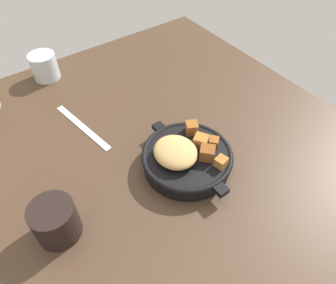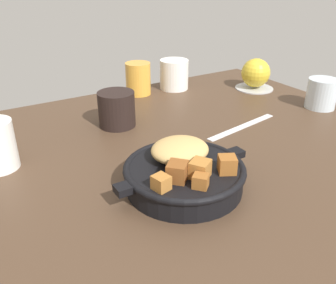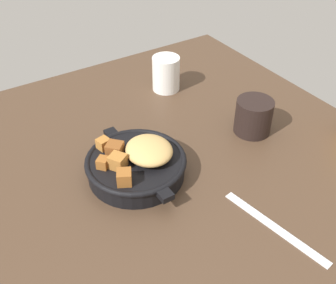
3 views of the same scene
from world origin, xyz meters
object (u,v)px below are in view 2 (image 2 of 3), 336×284
Objects in this scene: cast_iron_skillet at (184,171)px; ceramic_mug_white at (174,74)px; water_glass_short at (322,93)px; red_apple at (256,73)px; coffee_mug_dark at (117,109)px; juice_glass_amber at (138,79)px; butter_knife at (242,126)px.

ceramic_mug_white reaches higher than cast_iron_skillet.
water_glass_short is 0.88× the size of ceramic_mug_white.
cast_iron_skillet is 3.22× the size of water_glass_short.
red_apple is 20.59cm from water_glass_short.
water_glass_short is 51.69cm from coffee_mug_dark.
juice_glass_amber is (-31.28, 13.59, -0.33)cm from red_apple.
ceramic_mug_white is at bearing 148.21° from red_apple.
juice_glass_amber is at bearing 156.51° from red_apple.
butter_knife is 2.60× the size of coffee_mug_dark.
juice_glass_amber reaches higher than water_glass_short.
water_glass_short is at bearing -54.40° from ceramic_mug_white.
butter_knife is 34.60cm from juice_glass_amber.
red_apple is 29.77cm from butter_knife.
butter_knife is 32.26cm from ceramic_mug_white.
cast_iron_skillet is 51.73cm from water_glass_short.
ceramic_mug_white is 1.03× the size of coffee_mug_dark.
red_apple is 0.39× the size of butter_knife.
red_apple is 45.83cm from coffee_mug_dark.
juice_glass_amber is at bearing 96.15° from butter_knife.
ceramic_mug_white reaches higher than butter_knife.
coffee_mug_dark is (-25.54, -16.32, -0.29)cm from ceramic_mug_white.
red_apple and juice_glass_amber have the same top height.
coffee_mug_dark is (-14.38, -17.44, -0.47)cm from juice_glass_amber.
coffee_mug_dark is (-45.66, -3.85, -0.79)cm from red_apple.
red_apple is at bearing -31.79° from ceramic_mug_white.
ceramic_mug_white is 30.31cm from coffee_mug_dark.
ceramic_mug_white is at bearing 59.49° from cast_iron_skillet.
ceramic_mug_white is at bearing 32.57° from coffee_mug_dark.
water_glass_short is at bearing -44.39° from juice_glass_amber.
red_apple is 0.94× the size of juice_glass_amber.
water_glass_short is 40.30cm from ceramic_mug_white.
red_apple is at bearing -23.49° from juice_glass_amber.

